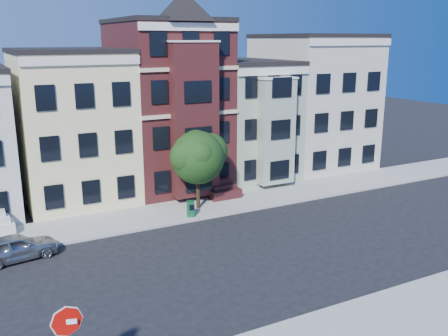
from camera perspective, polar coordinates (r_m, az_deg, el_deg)
ground at (r=26.76m, az=5.40°, el=-9.54°), size 120.00×120.00×0.00m
far_sidewalk at (r=33.24m, az=-2.14°, el=-4.46°), size 60.00×4.00×0.15m
near_sidewalk at (r=21.28m, az=17.73°, el=-16.78°), size 60.00×4.00×0.15m
house_yellow at (r=35.97m, az=-16.95°, el=4.48°), size 7.00×9.00×10.00m
house_brown at (r=37.72m, az=-6.53°, el=6.99°), size 7.00×9.00×12.00m
house_green at (r=40.72m, az=2.11°, el=5.50°), size 6.00×9.00×9.00m
house_cream at (r=44.44m, az=10.05°, el=7.35°), size 8.00×9.00×11.00m
street_tree at (r=31.94m, az=-3.03°, el=0.80°), size 6.91×6.91×6.33m
parked_car at (r=27.58m, az=-22.73°, el=-8.36°), size 4.25×2.22×1.38m
newspaper_box at (r=31.17m, az=-3.84°, el=-4.66°), size 0.57×0.54×1.01m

